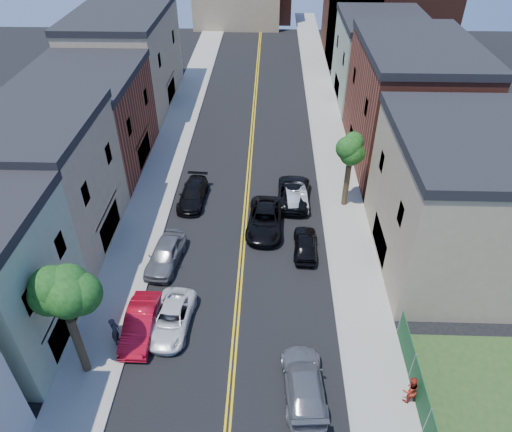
# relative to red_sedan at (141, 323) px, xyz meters

# --- Properties ---
(sidewalk_left) EXTENTS (3.20, 100.00, 0.15)m
(sidewalk_left) POSITION_rel_red_sedan_xyz_m (-2.40, 23.30, -0.69)
(sidewalk_left) COLOR gray
(sidewalk_left) RESTS_ON ground
(sidewalk_right) EXTENTS (3.20, 100.00, 0.15)m
(sidewalk_right) POSITION_rel_red_sedan_xyz_m (13.40, 23.30, -0.69)
(sidewalk_right) COLOR gray
(sidewalk_right) RESTS_ON ground
(curb_left) EXTENTS (0.30, 100.00, 0.15)m
(curb_left) POSITION_rel_red_sedan_xyz_m (-0.65, 23.30, -0.69)
(curb_left) COLOR gray
(curb_left) RESTS_ON ground
(curb_right) EXTENTS (0.30, 100.00, 0.15)m
(curb_right) POSITION_rel_red_sedan_xyz_m (11.65, 23.30, -0.69)
(curb_right) COLOR gray
(curb_right) RESTS_ON ground
(bldg_left_tan_near) EXTENTS (9.00, 10.00, 9.00)m
(bldg_left_tan_near) POSITION_rel_red_sedan_xyz_m (-8.50, 8.30, 3.73)
(bldg_left_tan_near) COLOR #998466
(bldg_left_tan_near) RESTS_ON ground
(bldg_left_brick) EXTENTS (9.00, 12.00, 8.00)m
(bldg_left_brick) POSITION_rel_red_sedan_xyz_m (-8.50, 19.30, 3.23)
(bldg_left_brick) COLOR brown
(bldg_left_brick) RESTS_ON ground
(bldg_left_tan_far) EXTENTS (9.00, 16.00, 9.50)m
(bldg_left_tan_far) POSITION_rel_red_sedan_xyz_m (-8.50, 33.30, 3.98)
(bldg_left_tan_far) COLOR #998466
(bldg_left_tan_far) RESTS_ON ground
(bldg_right_tan) EXTENTS (9.00, 12.00, 9.00)m
(bldg_right_tan) POSITION_rel_red_sedan_xyz_m (19.50, 7.30, 3.73)
(bldg_right_tan) COLOR #998466
(bldg_right_tan) RESTS_ON ground
(bldg_right_brick) EXTENTS (9.00, 14.00, 10.00)m
(bldg_right_brick) POSITION_rel_red_sedan_xyz_m (19.50, 21.30, 4.23)
(bldg_right_brick) COLOR brown
(bldg_right_brick) RESTS_ON ground
(bldg_right_palegrn) EXTENTS (9.00, 12.00, 8.50)m
(bldg_right_palegrn) POSITION_rel_red_sedan_xyz_m (19.50, 35.30, 3.48)
(bldg_right_palegrn) COLOR gray
(bldg_right_palegrn) RESTS_ON ground
(church) EXTENTS (16.20, 14.20, 22.60)m
(church) POSITION_rel_red_sedan_xyz_m (21.83, 50.37, 6.48)
(church) COLOR #4C2319
(church) RESTS_ON ground
(tree_left_mid) EXTENTS (5.20, 5.20, 9.29)m
(tree_left_mid) POSITION_rel_red_sedan_xyz_m (-2.38, -2.69, 5.82)
(tree_left_mid) COLOR #35291A
(tree_left_mid) RESTS_ON sidewalk_left
(tree_right_far) EXTENTS (4.40, 4.40, 8.03)m
(tree_right_far) POSITION_rel_red_sedan_xyz_m (13.42, 13.31, 4.99)
(tree_right_far) COLOR #35291A
(tree_right_far) RESTS_ON sidewalk_right
(red_sedan) EXTENTS (1.65, 4.67, 1.54)m
(red_sedan) POSITION_rel_red_sedan_xyz_m (0.00, 0.00, 0.00)
(red_sedan) COLOR red
(red_sedan) RESTS_ON ground
(white_pickup) EXTENTS (2.58, 4.93, 1.32)m
(white_pickup) POSITION_rel_red_sedan_xyz_m (1.70, 0.48, -0.11)
(white_pickup) COLOR silver
(white_pickup) RESTS_ON ground
(grey_car_left) EXTENTS (2.54, 5.00, 1.63)m
(grey_car_left) POSITION_rel_red_sedan_xyz_m (0.33, 5.99, 0.05)
(grey_car_left) COLOR slate
(grey_car_left) RESTS_ON ground
(black_car_left) EXTENTS (2.27, 4.99, 1.42)m
(black_car_left) POSITION_rel_red_sedan_xyz_m (1.17, 13.44, -0.06)
(black_car_left) COLOR black
(black_car_left) RESTS_ON ground
(grey_car_right) EXTENTS (2.44, 5.33, 1.51)m
(grey_car_right) POSITION_rel_red_sedan_xyz_m (9.30, -3.67, -0.01)
(grey_car_right) COLOR slate
(grey_car_right) RESTS_ON ground
(black_car_right) EXTENTS (1.79, 4.13, 1.39)m
(black_car_right) POSITION_rel_red_sedan_xyz_m (9.97, 7.55, -0.07)
(black_car_right) COLOR black
(black_car_right) RESTS_ON ground
(silver_car_right) EXTENTS (2.03, 4.76, 1.52)m
(silver_car_right) POSITION_rel_red_sedan_xyz_m (9.44, 13.62, -0.01)
(silver_car_right) COLOR #B6BABF
(silver_car_right) RESTS_ON ground
(dark_car_right_far) EXTENTS (3.02, 5.78, 1.55)m
(dark_car_right_far) POSITION_rel_red_sedan_xyz_m (9.30, 13.87, 0.01)
(dark_car_right_far) COLOR black
(dark_car_right_far) RESTS_ON ground
(black_suv_lane) EXTENTS (2.95, 5.79, 1.57)m
(black_suv_lane) POSITION_rel_red_sedan_xyz_m (7.08, 10.13, 0.02)
(black_suv_lane) COLOR black
(black_suv_lane) RESTS_ON ground
(pedestrian_left) EXTENTS (0.60, 0.78, 1.92)m
(pedestrian_left) POSITION_rel_red_sedan_xyz_m (-1.20, -0.88, 0.34)
(pedestrian_left) COLOR #24242B
(pedestrian_left) RESTS_ON sidewalk_left
(pedestrian_right) EXTENTS (1.00, 0.87, 1.77)m
(pedestrian_right) POSITION_rel_red_sedan_xyz_m (14.60, -4.02, 0.26)
(pedestrian_right) COLOR #A62719
(pedestrian_right) RESTS_ON sidewalk_right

